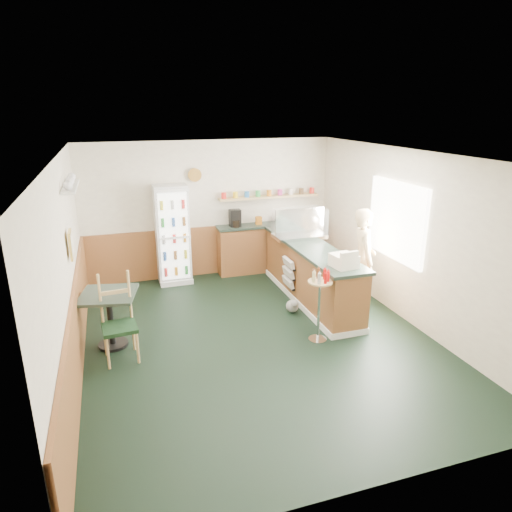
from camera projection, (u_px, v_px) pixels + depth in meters
name	position (u px, v px, depth m)	size (l,w,h in m)	color
ground	(257.00, 338.00, 6.83)	(6.00, 6.00, 0.00)	black
room_envelope	(228.00, 229.00, 6.95)	(5.04, 6.02, 2.72)	silver
service_counter	(311.00, 276.00, 8.05)	(0.68, 3.01, 1.01)	#945630
back_counter	(269.00, 245.00, 9.54)	(2.24, 0.42, 1.69)	#945630
drinks_fridge	(173.00, 235.00, 8.77)	(0.63, 0.53, 1.91)	white
display_case	(300.00, 224.00, 8.29)	(0.94, 0.49, 0.54)	silver
cash_register	(344.00, 261.00, 6.82)	(0.34, 0.35, 0.19)	#EDE2C4
shopkeeper	(363.00, 259.00, 7.64)	(0.58, 0.42, 1.73)	tan
condiment_stand	(320.00, 295.00, 6.56)	(0.35, 0.35, 1.09)	silver
newspaper_rack	(288.00, 273.00, 8.08)	(0.09, 0.45, 0.53)	black
cafe_table	(110.00, 309.00, 6.44)	(0.89, 0.89, 0.82)	black
cafe_chair	(118.00, 314.00, 6.17)	(0.48, 0.48, 1.20)	black
dog_doorstop	(293.00, 306.00, 7.65)	(0.21, 0.28, 0.26)	gray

